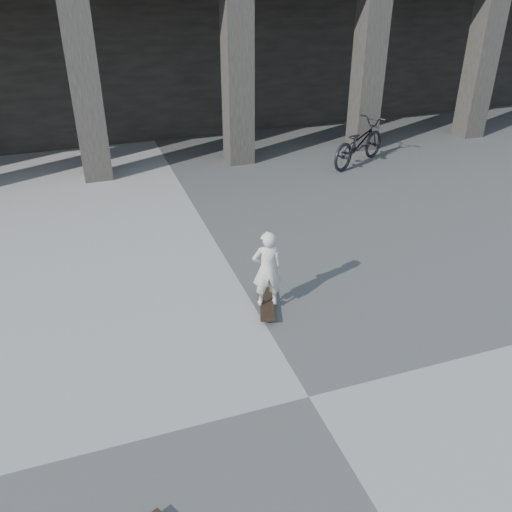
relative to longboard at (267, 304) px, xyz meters
name	(u,v)px	position (x,y,z in m)	size (l,w,h in m)	color
ground	(309,397)	(-0.16, -1.95, -0.07)	(90.00, 90.00, 0.00)	#4A4A48
colonnade	(130,18)	(-0.16, 11.81, 2.96)	(28.00, 8.82, 6.00)	black
longboard	(267,304)	(0.00, 0.00, 0.00)	(0.47, 0.94, 0.09)	black
child	(267,269)	(0.00, 0.00, 0.63)	(0.44, 0.29, 1.22)	beige
bicycle	(359,143)	(4.43, 5.35, 0.49)	(0.74, 2.12, 1.12)	black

